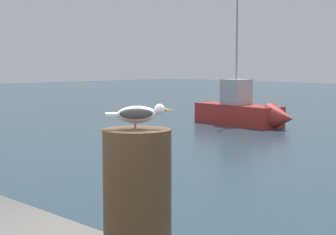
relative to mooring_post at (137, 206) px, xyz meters
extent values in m
cylinder|color=#4C3823|center=(0.00, 0.00, 0.00)|extent=(0.40, 0.40, 0.91)
cylinder|color=#C66C60|center=(0.01, -0.02, 0.47)|extent=(0.01, 0.01, 0.04)
cylinder|color=#C66C60|center=(-0.02, 0.00, 0.47)|extent=(0.01, 0.01, 0.04)
ellipsoid|color=silver|center=(0.00, 0.00, 0.54)|extent=(0.21, 0.24, 0.10)
sphere|color=silver|center=(0.08, 0.11, 0.57)|extent=(0.06, 0.06, 0.06)
cone|color=gold|center=(0.11, 0.15, 0.56)|extent=(0.04, 0.05, 0.02)
cube|color=silver|center=(-0.08, -0.12, 0.54)|extent=(0.11, 0.10, 0.01)
ellipsoid|color=#393939|center=(0.04, -0.04, 0.55)|extent=(0.13, 0.17, 0.06)
ellipsoid|color=#393939|center=(-0.05, 0.02, 0.55)|extent=(0.13, 0.17, 0.06)
cube|color=#B72D28|center=(-11.90, 15.95, -1.32)|extent=(4.11, 1.60, 0.84)
cone|color=#B72D28|center=(-9.60, 15.73, -1.27)|extent=(1.21, 1.21, 1.11)
cube|color=#B2B2B7|center=(-12.01, 15.96, -0.38)|extent=(1.07, 1.03, 1.04)
cylinder|color=#A5A5A8|center=(-12.01, 15.96, 1.76)|extent=(0.08, 0.08, 3.23)
camera|label=1|loc=(2.37, -2.07, 0.83)|focal=58.92mm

